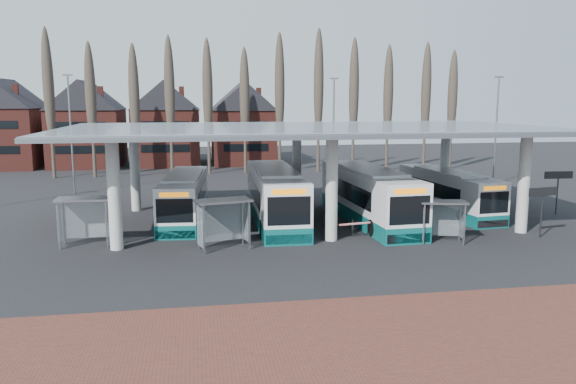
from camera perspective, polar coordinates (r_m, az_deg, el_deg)
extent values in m
plane|color=black|center=(30.43, 5.52, -6.04)|extent=(140.00, 140.00, 0.00)
cube|color=brown|center=(19.76, 14.89, -15.01)|extent=(70.00, 10.00, 0.03)
cylinder|color=beige|center=(31.52, -17.23, -0.30)|extent=(0.70, 0.70, 6.00)
cylinder|color=beige|center=(42.33, -15.30, 2.17)|extent=(0.70, 0.70, 6.00)
cylinder|color=beige|center=(32.17, 4.45, 0.28)|extent=(0.70, 0.70, 6.00)
cylinder|color=beige|center=(42.82, 0.90, 2.58)|extent=(0.70, 0.70, 6.00)
cylinder|color=beige|center=(36.93, 22.84, 0.75)|extent=(0.70, 0.70, 6.00)
cylinder|color=beige|center=(46.51, 15.62, 2.77)|extent=(0.70, 0.70, 6.00)
cube|color=gray|center=(37.17, 2.46, 6.56)|extent=(32.00, 16.00, 0.12)
cube|color=silver|center=(37.16, 2.46, 6.67)|extent=(31.50, 15.50, 0.04)
cone|color=#473D33|center=(62.96, -22.89, 7.90)|extent=(0.36, 0.36, 14.50)
ellipsoid|color=#473D33|center=(62.96, -22.99, 9.48)|extent=(1.10, 1.10, 11.02)
cone|color=#473D33|center=(62.17, -19.27, 8.11)|extent=(0.36, 0.36, 14.50)
ellipsoid|color=#473D33|center=(62.17, -19.36, 9.71)|extent=(1.10, 1.10, 11.02)
cone|color=#473D33|center=(61.64, -15.57, 8.28)|extent=(0.36, 0.36, 14.50)
ellipsoid|color=#473D33|center=(61.64, -15.64, 9.89)|extent=(1.10, 1.10, 11.02)
cone|color=#473D33|center=(61.36, -11.81, 8.42)|extent=(0.36, 0.36, 14.50)
ellipsoid|color=#473D33|center=(61.36, -11.87, 10.04)|extent=(1.10, 1.10, 11.02)
cone|color=#473D33|center=(61.34, -8.04, 8.52)|extent=(0.36, 0.36, 14.50)
ellipsoid|color=#473D33|center=(61.34, -8.07, 10.15)|extent=(1.10, 1.10, 11.02)
cone|color=#473D33|center=(61.58, -4.27, 8.59)|extent=(0.36, 0.36, 14.50)
ellipsoid|color=#473D33|center=(61.58, -4.29, 10.21)|extent=(1.10, 1.10, 11.02)
cone|color=#473D33|center=(62.08, -0.55, 8.62)|extent=(0.36, 0.36, 14.50)
ellipsoid|color=#473D33|center=(62.08, -0.55, 10.23)|extent=(1.10, 1.10, 11.02)
cone|color=#473D33|center=(62.83, 3.09, 8.62)|extent=(0.36, 0.36, 14.50)
ellipsoid|color=#473D33|center=(62.83, 3.11, 10.20)|extent=(1.10, 1.10, 11.02)
cone|color=#473D33|center=(63.83, 6.64, 8.58)|extent=(0.36, 0.36, 14.50)
ellipsoid|color=#473D33|center=(63.83, 6.67, 10.14)|extent=(1.10, 1.10, 11.02)
cone|color=#473D33|center=(65.05, 10.06, 8.51)|extent=(0.36, 0.36, 14.50)
ellipsoid|color=#473D33|center=(65.05, 10.11, 10.05)|extent=(1.10, 1.10, 11.02)
cone|color=#473D33|center=(66.49, 13.35, 8.42)|extent=(0.36, 0.36, 14.50)
ellipsoid|color=#473D33|center=(66.49, 13.41, 9.92)|extent=(1.10, 1.10, 11.02)
cone|color=#473D33|center=(68.14, 16.48, 8.31)|extent=(0.36, 0.36, 14.50)
ellipsoid|color=#473D33|center=(68.14, 16.55, 9.77)|extent=(1.10, 1.10, 11.02)
cube|color=maroon|center=(75.80, -26.73, 4.93)|extent=(8.00, 10.00, 7.00)
pyramid|color=black|center=(75.71, -27.13, 10.21)|extent=(8.30, 10.30, 3.50)
cube|color=maroon|center=(73.57, -19.62, 5.28)|extent=(8.00, 10.00, 7.00)
pyramid|color=black|center=(73.47, -19.93, 10.72)|extent=(8.30, 10.30, 3.50)
cube|color=maroon|center=(72.53, -12.19, 5.56)|extent=(8.00, 10.00, 7.00)
pyramid|color=black|center=(72.43, -12.38, 11.09)|extent=(8.30, 10.30, 3.50)
cube|color=maroon|center=(72.72, -4.65, 5.75)|extent=(8.00, 10.00, 7.00)
pyramid|color=black|center=(72.62, -4.73, 11.27)|extent=(8.30, 10.30, 3.50)
cylinder|color=slate|center=(51.44, -21.16, 5.33)|extent=(0.16, 0.16, 10.00)
cube|color=slate|center=(51.39, -21.50, 11.00)|extent=(0.80, 0.15, 0.15)
cylinder|color=slate|center=(56.10, 4.64, 6.21)|extent=(0.16, 0.16, 10.00)
cube|color=slate|center=(56.05, 4.71, 11.42)|extent=(0.80, 0.15, 0.15)
cylinder|color=slate|center=(55.78, 20.36, 5.64)|extent=(0.16, 0.16, 10.00)
cube|color=slate|center=(55.74, 20.67, 10.88)|extent=(0.80, 0.15, 0.15)
cube|color=silver|center=(38.45, -10.47, -0.32)|extent=(3.37, 11.46, 2.64)
cube|color=#0B5554|center=(38.68, -10.42, -2.18)|extent=(3.39, 11.48, 0.85)
cube|color=silver|center=(38.25, -10.53, 1.69)|extent=(2.74, 6.94, 0.17)
cube|color=black|center=(38.90, -10.41, -0.07)|extent=(3.13, 8.31, 1.04)
cube|color=black|center=(32.94, -11.45, -1.89)|extent=(2.11, 0.24, 1.41)
cube|color=black|center=(43.97, -9.74, 1.03)|extent=(2.04, 0.23, 1.13)
cube|color=orange|center=(32.78, -11.51, -0.27)|extent=(1.68, 0.19, 0.28)
cube|color=black|center=(33.25, -11.37, -4.27)|extent=(2.28, 0.27, 0.47)
cylinder|color=black|center=(35.34, -12.75, -3.30)|extent=(0.34, 0.92, 0.90)
cylinder|color=black|center=(35.09, -9.23, -3.28)|extent=(0.34, 0.92, 0.90)
cylinder|color=black|center=(42.01, -11.45, -1.26)|extent=(0.34, 0.92, 0.90)
cylinder|color=black|center=(41.81, -8.49, -1.22)|extent=(0.34, 0.92, 0.90)
cube|color=silver|center=(37.26, -1.33, -0.10)|extent=(3.04, 12.97, 3.01)
cube|color=#0B5554|center=(37.53, -1.32, -2.28)|extent=(3.06, 12.99, 0.97)
cube|color=silver|center=(37.04, -1.34, 2.28)|extent=(2.65, 7.80, 0.19)
cube|color=black|center=(37.77, -1.43, 0.20)|extent=(3.00, 9.36, 1.18)
cube|color=black|center=(30.98, 0.10, -1.94)|extent=(2.41, 0.12, 1.61)
cube|color=black|center=(43.57, -2.35, 1.42)|extent=(2.33, 0.12, 1.29)
cube|color=orange|center=(30.79, 0.10, 0.03)|extent=(1.92, 0.10, 0.32)
cube|color=black|center=(31.35, 0.10, -4.83)|extent=(2.61, 0.15, 0.54)
cylinder|color=black|center=(33.42, -2.59, -3.69)|extent=(0.33, 1.04, 1.03)
cylinder|color=black|center=(33.75, 1.62, -3.56)|extent=(0.33, 1.04, 1.03)
cylinder|color=black|center=(41.08, -3.67, -1.24)|extent=(0.33, 1.04, 1.03)
cylinder|color=black|center=(41.35, -0.24, -1.15)|extent=(0.33, 1.04, 1.03)
cube|color=silver|center=(37.74, 8.20, -0.07)|extent=(3.40, 13.01, 3.01)
cube|color=#0B5554|center=(38.01, 8.15, -2.23)|extent=(3.42, 13.04, 0.97)
cube|color=silver|center=(37.52, 8.25, 2.27)|extent=(2.86, 7.85, 0.19)
cube|color=black|center=(38.22, 7.92, 0.21)|extent=(3.26, 9.41, 1.18)
cube|color=black|center=(31.90, 12.26, -1.83)|extent=(2.41, 0.19, 1.61)
cube|color=black|center=(43.72, 5.24, 1.41)|extent=(2.33, 0.18, 1.29)
cube|color=orange|center=(31.72, 12.33, 0.08)|extent=(1.92, 0.15, 0.32)
cube|color=black|center=(32.26, 12.15, -4.63)|extent=(2.60, 0.22, 0.54)
cylinder|color=black|center=(33.84, 8.61, -3.63)|extent=(0.35, 1.05, 1.03)
cylinder|color=black|center=(34.80, 12.43, -3.38)|extent=(0.35, 1.05, 1.03)
cylinder|color=black|center=(41.09, 4.69, -1.25)|extent=(0.35, 1.05, 1.03)
cylinder|color=black|center=(41.88, 7.93, -1.10)|extent=(0.35, 1.05, 1.03)
cube|color=silver|center=(42.00, 15.94, 0.22)|extent=(3.34, 11.14, 2.56)
cube|color=#0B5554|center=(42.20, 15.87, -1.44)|extent=(3.36, 11.16, 0.82)
cube|color=silver|center=(41.81, 16.02, 2.01)|extent=(2.70, 6.75, 0.16)
cube|color=black|center=(42.37, 15.63, 0.43)|extent=(3.09, 8.08, 1.01)
cube|color=black|center=(37.47, 20.20, -1.01)|extent=(2.05, 0.25, 1.37)
cube|color=black|center=(46.70, 12.53, 1.36)|extent=(1.98, 0.24, 1.10)
cube|color=orange|center=(37.33, 20.28, 0.38)|extent=(1.63, 0.20, 0.27)
cube|color=black|center=(37.74, 20.08, -3.05)|extent=(2.21, 0.28, 0.46)
cylinder|color=black|center=(38.75, 17.14, -2.40)|extent=(0.34, 0.90, 0.88)
cylinder|color=black|center=(39.90, 19.71, -2.20)|extent=(0.34, 0.90, 0.88)
cylinder|color=black|center=(44.43, 12.60, -0.74)|extent=(0.34, 0.90, 0.88)
cylinder|color=black|center=(45.44, 14.97, -0.61)|extent=(0.34, 0.90, 0.88)
cube|color=gray|center=(32.85, -22.28, -3.22)|extent=(0.08, 0.08, 2.61)
cube|color=gray|center=(32.39, -17.95, -3.14)|extent=(0.08, 0.08, 2.61)
cube|color=gray|center=(33.95, -21.86, -2.80)|extent=(0.08, 0.08, 2.61)
cube|color=gray|center=(33.50, -17.67, -2.72)|extent=(0.08, 0.08, 2.61)
cube|color=gray|center=(32.90, -20.08, -0.66)|extent=(2.92, 1.46, 0.10)
cube|color=silver|center=(33.74, -19.77, -2.66)|extent=(2.50, 0.04, 2.09)
cube|color=silver|center=(33.40, -22.16, -2.92)|extent=(0.04, 1.15, 2.09)
cube|color=silver|center=(32.92, -17.72, -2.84)|extent=(0.04, 1.15, 2.09)
cube|color=gray|center=(29.78, -8.57, -3.82)|extent=(0.10, 0.10, 2.64)
cube|color=gray|center=(30.49, -3.95, -3.43)|extent=(0.10, 0.10, 2.64)
cube|color=gray|center=(30.88, -9.12, -3.36)|extent=(0.10, 0.10, 2.64)
cube|color=gray|center=(31.57, -4.65, -2.99)|extent=(0.10, 0.10, 2.64)
cube|color=gray|center=(30.38, -6.60, -0.87)|extent=(3.23, 2.14, 0.11)
cube|color=silver|center=(31.24, -6.89, -3.07)|extent=(2.48, 0.64, 2.11)
cube|color=silver|center=(30.30, -8.95, -3.50)|extent=(0.31, 1.14, 2.11)
cube|color=silver|center=(31.04, -4.21, -3.10)|extent=(0.31, 1.14, 2.11)
cube|color=gray|center=(32.35, 13.65, -3.23)|extent=(0.09, 0.09, 2.32)
cube|color=gray|center=(32.82, 17.48, -3.22)|extent=(0.09, 0.09, 2.32)
cube|color=gray|center=(33.33, 13.34, -2.85)|extent=(0.09, 0.09, 2.32)
cube|color=gray|center=(33.79, 17.06, -2.84)|extent=(0.09, 0.09, 2.32)
cube|color=gray|center=(32.82, 15.49, -0.98)|extent=(2.82, 1.84, 0.09)
cube|color=silver|center=(33.57, 15.20, -2.75)|extent=(2.18, 0.53, 1.85)
cube|color=silver|center=(32.82, 13.42, -2.96)|extent=(0.26, 1.00, 1.85)
cube|color=silver|center=(33.31, 17.35, -2.95)|extent=(0.26, 1.00, 1.85)
cylinder|color=black|center=(36.22, 24.36, -1.97)|extent=(0.09, 0.09, 2.94)
cube|color=black|center=(36.01, 24.50, 0.04)|extent=(2.00, 0.47, 0.50)
cylinder|color=black|center=(44.02, 25.67, -0.13)|extent=(0.09, 0.09, 3.01)
cube|color=black|center=(43.84, 25.79, 1.57)|extent=(2.08, 0.22, 0.52)
cube|color=black|center=(33.67, 6.56, -3.66)|extent=(0.07, 0.07, 1.02)
cube|color=red|center=(33.15, 6.80, -3.21)|extent=(2.02, 0.49, 0.09)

